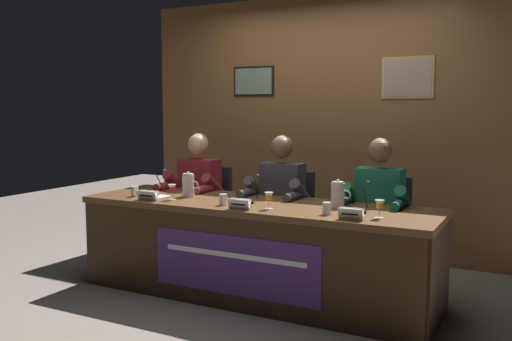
% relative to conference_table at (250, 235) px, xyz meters
% --- Properties ---
extents(ground_plane, '(12.00, 12.00, 0.00)m').
position_rel_conference_table_xyz_m(ground_plane, '(-0.00, 0.11, -0.51)').
color(ground_plane, '#70665B').
extents(wall_back_panelled, '(4.03, 0.14, 2.60)m').
position_rel_conference_table_xyz_m(wall_back_panelled, '(0.00, 1.67, 0.80)').
color(wall_back_panelled, brown).
rests_on(wall_back_panelled, ground_plane).
extents(conference_table, '(2.83, 0.84, 0.74)m').
position_rel_conference_table_xyz_m(conference_table, '(0.00, 0.00, 0.00)').
color(conference_table, brown).
rests_on(conference_table, ground_plane).
extents(chair_left, '(0.44, 0.45, 0.92)m').
position_rel_conference_table_xyz_m(chair_left, '(-0.85, 0.71, -0.06)').
color(chair_left, black).
rests_on(chair_left, ground_plane).
extents(panelist_left, '(0.51, 0.48, 1.25)m').
position_rel_conference_table_xyz_m(panelist_left, '(-0.85, 0.51, 0.22)').
color(panelist_left, black).
rests_on(panelist_left, ground_plane).
extents(nameplate_left, '(0.18, 0.06, 0.08)m').
position_rel_conference_table_xyz_m(nameplate_left, '(-0.81, -0.21, 0.28)').
color(nameplate_left, white).
rests_on(nameplate_left, conference_table).
extents(juice_glass_left, '(0.06, 0.06, 0.12)m').
position_rel_conference_table_xyz_m(juice_glass_left, '(-0.65, -0.09, 0.32)').
color(juice_glass_left, white).
rests_on(juice_glass_left, conference_table).
extents(water_cup_left, '(0.06, 0.06, 0.08)m').
position_rel_conference_table_xyz_m(water_cup_left, '(-1.03, -0.10, 0.28)').
color(water_cup_left, silver).
rests_on(water_cup_left, conference_table).
extents(microphone_left, '(0.06, 0.17, 0.22)m').
position_rel_conference_table_xyz_m(microphone_left, '(-0.87, 0.02, 0.31)').
color(microphone_left, black).
rests_on(microphone_left, conference_table).
extents(chair_center, '(0.44, 0.45, 0.92)m').
position_rel_conference_table_xyz_m(chair_center, '(-0.00, 0.71, -0.06)').
color(chair_center, black).
rests_on(chair_center, ground_plane).
extents(panelist_center, '(0.51, 0.48, 1.25)m').
position_rel_conference_table_xyz_m(panelist_center, '(-0.00, 0.51, 0.22)').
color(panelist_center, black).
rests_on(panelist_center, ground_plane).
extents(nameplate_center, '(0.17, 0.06, 0.08)m').
position_rel_conference_table_xyz_m(nameplate_center, '(0.04, -0.22, 0.28)').
color(nameplate_center, white).
rests_on(nameplate_center, conference_table).
extents(juice_glass_center, '(0.06, 0.06, 0.12)m').
position_rel_conference_table_xyz_m(juice_glass_center, '(0.22, -0.11, 0.32)').
color(juice_glass_center, white).
rests_on(juice_glass_center, conference_table).
extents(water_cup_center, '(0.06, 0.06, 0.08)m').
position_rel_conference_table_xyz_m(water_cup_center, '(-0.16, -0.12, 0.28)').
color(water_cup_center, silver).
rests_on(water_cup_center, conference_table).
extents(microphone_center, '(0.06, 0.17, 0.22)m').
position_rel_conference_table_xyz_m(microphone_center, '(-0.01, 0.07, 0.31)').
color(microphone_center, black).
rests_on(microphone_center, conference_table).
extents(chair_right, '(0.44, 0.45, 0.92)m').
position_rel_conference_table_xyz_m(chair_right, '(0.84, 0.71, -0.06)').
color(chair_right, black).
rests_on(chair_right, ground_plane).
extents(panelist_right, '(0.51, 0.48, 1.25)m').
position_rel_conference_table_xyz_m(panelist_right, '(0.84, 0.51, 0.22)').
color(panelist_right, black).
rests_on(panelist_right, ground_plane).
extents(nameplate_right, '(0.17, 0.06, 0.08)m').
position_rel_conference_table_xyz_m(nameplate_right, '(0.87, -0.21, 0.28)').
color(nameplate_right, white).
rests_on(nameplate_right, conference_table).
extents(juice_glass_right, '(0.06, 0.06, 0.12)m').
position_rel_conference_table_xyz_m(juice_glass_right, '(1.02, -0.07, 0.32)').
color(juice_glass_right, white).
rests_on(juice_glass_right, conference_table).
extents(water_cup_right, '(0.06, 0.06, 0.08)m').
position_rel_conference_table_xyz_m(water_cup_right, '(0.66, -0.11, 0.28)').
color(water_cup_right, silver).
rests_on(water_cup_right, conference_table).
extents(microphone_right, '(0.06, 0.17, 0.22)m').
position_rel_conference_table_xyz_m(microphone_right, '(0.87, 0.09, 0.31)').
color(microphone_right, black).
rests_on(microphone_right, conference_table).
extents(water_pitcher_left_side, '(0.15, 0.10, 0.21)m').
position_rel_conference_table_xyz_m(water_pitcher_left_side, '(-0.64, 0.11, 0.33)').
color(water_pitcher_left_side, silver).
rests_on(water_pitcher_left_side, conference_table).
extents(water_pitcher_right_side, '(0.15, 0.10, 0.21)m').
position_rel_conference_table_xyz_m(water_pitcher_right_side, '(0.64, 0.20, 0.33)').
color(water_pitcher_right_side, silver).
rests_on(water_pitcher_right_side, conference_table).
extents(document_stack_left, '(0.21, 0.15, 0.01)m').
position_rel_conference_table_xyz_m(document_stack_left, '(-0.85, -0.06, 0.24)').
color(document_stack_left, white).
rests_on(document_stack_left, conference_table).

